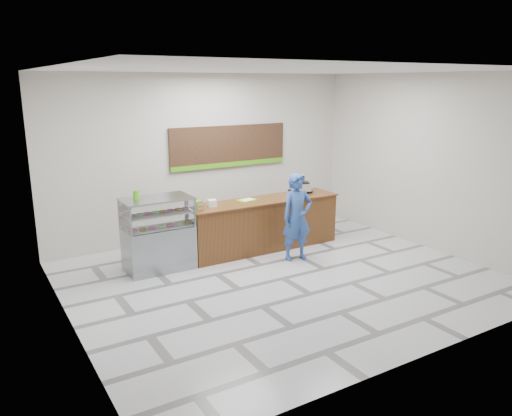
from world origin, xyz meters
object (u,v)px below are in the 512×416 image
sales_counter (263,224)px  cash_register (300,186)px  serving_tray (247,200)px  customer (297,217)px  display_case (158,233)px

sales_counter → cash_register: bearing=8.9°
sales_counter → cash_register: size_ratio=6.50×
serving_tray → customer: customer is taller
cash_register → customer: size_ratio=0.30×
display_case → customer: size_ratio=0.80×
display_case → cash_register: size_ratio=2.65×
cash_register → serving_tray: size_ratio=1.26×
display_case → customer: customer is taller
customer → cash_register: bearing=59.7°
customer → serving_tray: bearing=128.3°
cash_register → customer: 1.32m
display_case → customer: (2.45, -0.85, 0.16)m
sales_counter → cash_register: (1.02, 0.16, 0.65)m
sales_counter → customer: (0.23, -0.85, 0.32)m
sales_counter → serving_tray: size_ratio=8.17×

